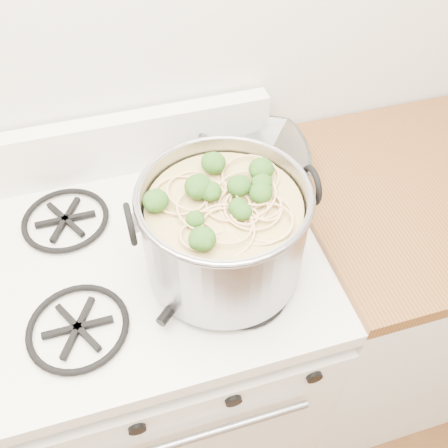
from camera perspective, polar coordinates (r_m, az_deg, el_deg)
The scene contains 5 objects.
gas_range at distance 1.53m, azimuth -6.54°, elevation -14.29°, with size 0.76×0.66×0.92m.
counter_right at distance 1.76m, azimuth 22.59°, elevation -5.57°, with size 1.00×0.65×0.92m.
stock_pot at distance 1.00m, azimuth 0.00°, elevation -0.86°, with size 0.37×0.34×0.23m.
spatula at distance 1.12m, azimuth 0.15°, elevation -1.37°, with size 0.29×0.31×0.02m, color black, non-canonical shape.
glass_bowl at distance 1.28m, azimuth 3.29°, elevation 6.68°, with size 0.11×0.11×0.03m, color white.
Camera 1 is at (-0.03, 0.56, 1.79)m, focal length 40.00 mm.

